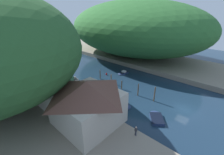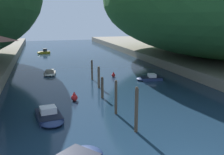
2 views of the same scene
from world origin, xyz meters
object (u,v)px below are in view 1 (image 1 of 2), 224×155
(boat_red_skiff, at_px, (123,73))
(boat_navy_launch, at_px, (36,61))
(person_on_quay, at_px, (70,93))
(boat_white_cruiser, at_px, (122,105))
(channel_buoy_near, at_px, (106,74))
(boathouse_shed, at_px, (54,89))
(boat_far_upstream, at_px, (75,79))
(channel_buoy_far, at_px, (114,92))
(waterfront_building, at_px, (87,102))
(boat_moored_right, at_px, (156,117))
(person_by_boathouse, at_px, (136,130))

(boat_red_skiff, xyz_separation_m, boat_navy_launch, (-13.81, 33.21, 0.11))
(boat_red_skiff, xyz_separation_m, person_on_quay, (-20.97, -1.73, 2.15))
(boat_white_cruiser, bearing_deg, channel_buoy_near, -132.50)
(boathouse_shed, xyz_separation_m, boat_far_upstream, (10.39, 8.52, -4.12))
(channel_buoy_near, bearing_deg, channel_buoy_far, -126.84)
(boat_navy_launch, bearing_deg, boat_white_cruiser, 170.16)
(boathouse_shed, bearing_deg, person_on_quay, -13.79)
(boat_navy_launch, bearing_deg, boat_red_skiff, -166.56)
(waterfront_building, xyz_separation_m, channel_buoy_near, (19.03, 14.30, -5.01))
(boathouse_shed, distance_m, boat_far_upstream, 14.05)
(waterfront_building, xyz_separation_m, boat_red_skiff, (23.34, 11.00, -5.05))
(boat_red_skiff, distance_m, person_on_quay, 21.15)
(boat_moored_right, relative_size, channel_buoy_near, 5.49)
(boathouse_shed, height_order, person_by_boathouse, boathouse_shed)
(boat_navy_launch, bearing_deg, channel_buoy_far, 174.14)
(boat_navy_launch, height_order, person_by_boathouse, person_by_boathouse)
(boat_navy_launch, relative_size, person_on_quay, 1.97)
(boat_red_skiff, height_order, channel_buoy_near, boat_red_skiff)
(boat_white_cruiser, bearing_deg, boat_moored_right, 91.67)
(boathouse_shed, relative_size, boat_white_cruiser, 2.15)
(waterfront_building, height_order, boathouse_shed, waterfront_building)
(person_on_quay, xyz_separation_m, person_by_boathouse, (0.34, -16.91, 0.00))
(boat_white_cruiser, distance_m, boat_navy_launch, 44.18)
(channel_buoy_near, bearing_deg, boat_white_cruiser, -125.14)
(boat_far_upstream, height_order, person_by_boathouse, person_by_boathouse)
(boat_moored_right, bearing_deg, person_by_boathouse, -126.31)
(person_on_quay, bearing_deg, channel_buoy_near, -96.09)
(channel_buoy_near, height_order, person_on_quay, person_on_quay)
(boat_white_cruiser, relative_size, channel_buoy_far, 4.30)
(boat_far_upstream, relative_size, channel_buoy_near, 3.83)
(boathouse_shed, height_order, channel_buoy_near, boathouse_shed)
(boat_far_upstream, bearing_deg, boat_white_cruiser, 93.81)
(boathouse_shed, distance_m, person_by_boathouse, 18.02)
(boat_white_cruiser, bearing_deg, person_on_quay, -61.75)
(waterfront_building, relative_size, boathouse_shed, 1.04)
(channel_buoy_near, distance_m, channel_buoy_far, 12.07)
(boat_far_upstream, distance_m, person_on_quay, 12.08)
(waterfront_building, distance_m, boat_moored_right, 13.57)
(boat_moored_right, relative_size, person_by_boathouse, 2.71)
(waterfront_building, xyz_separation_m, person_by_boathouse, (2.72, -7.65, -2.90))
(channel_buoy_far, bearing_deg, boat_navy_launch, 93.28)
(boat_far_upstream, xyz_separation_m, person_by_boathouse, (-7.14, -26.14, 2.18))
(boat_red_skiff, distance_m, channel_buoy_far, 13.18)
(waterfront_building, height_order, channel_buoy_near, waterfront_building)
(boathouse_shed, bearing_deg, waterfront_building, -86.95)
(waterfront_building, relative_size, boat_moored_right, 2.21)
(channel_buoy_near, bearing_deg, boat_moored_right, -112.20)
(waterfront_building, height_order, channel_buoy_far, waterfront_building)
(person_by_boathouse, bearing_deg, channel_buoy_near, -27.31)
(waterfront_building, relative_size, boat_white_cruiser, 2.23)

